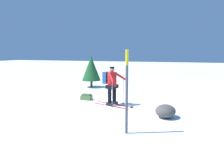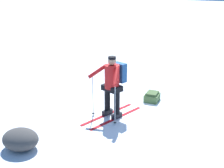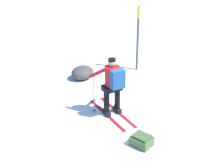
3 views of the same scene
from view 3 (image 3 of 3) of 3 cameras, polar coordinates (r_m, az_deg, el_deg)
name	(u,v)px [view 3 (image 3 of 3)]	position (r m, az deg, el deg)	size (l,w,h in m)	color
ground_plane	(123,127)	(7.91, 1.99, -7.89)	(80.00, 80.00, 0.00)	white
skier	(113,83)	(8.00, 0.12, 0.16)	(1.07, 1.88, 1.59)	red
dropped_backpack	(142,140)	(7.26, 5.44, -10.24)	(0.40, 0.48, 0.27)	#4C6B38
trail_marker	(138,34)	(10.80, 4.75, 9.06)	(0.08, 0.08, 2.24)	#4C4C51
rock_boulder	(83,73)	(10.44, -5.41, 2.10)	(0.79, 0.67, 0.43)	#474442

